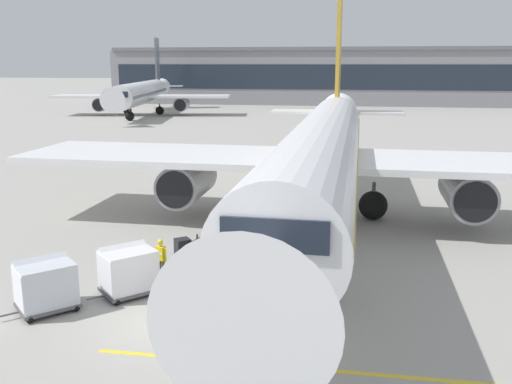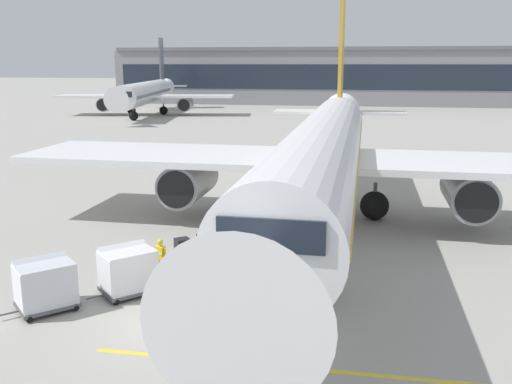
{
  "view_description": "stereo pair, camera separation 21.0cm",
  "coord_description": "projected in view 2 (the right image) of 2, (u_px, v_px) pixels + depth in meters",
  "views": [
    {
      "loc": [
        6.09,
        -17.13,
        8.76
      ],
      "look_at": [
        2.19,
        6.24,
        3.32
      ],
      "focal_mm": 39.62,
      "sensor_mm": 36.0,
      "label": 1
    },
    {
      "loc": [
        6.3,
        -17.09,
        8.76
      ],
      "look_at": [
        2.19,
        6.24,
        3.32
      ],
      "focal_mm": 39.62,
      "sensor_mm": 36.0,
      "label": 2
    }
  ],
  "objects": [
    {
      "name": "apron_guidance_line_lead_in",
      "position": [
        317.0,
        225.0,
        31.23
      ],
      "size": [
        0.2,
        110.0,
        0.01
      ],
      "color": "yellow",
      "rests_on": "ground"
    },
    {
      "name": "baggage_cart_lead",
      "position": [
        128.0,
        269.0,
        21.73
      ],
      "size": [
        2.55,
        2.55,
        1.91
      ],
      "color": "#515156",
      "rests_on": "ground"
    },
    {
      "name": "terminal_building",
      "position": [
        398.0,
        76.0,
        119.86
      ],
      "size": [
        121.27,
        14.58,
        11.94
      ],
      "color": "gray",
      "rests_on": "ground"
    },
    {
      "name": "ground_crew_by_loader",
      "position": [
        201.0,
        265.0,
        22.17
      ],
      "size": [
        0.47,
        0.42,
        1.74
      ],
      "color": "black",
      "rests_on": "ground"
    },
    {
      "name": "belt_loader",
      "position": [
        212.0,
        250.0,
        24.53
      ],
      "size": [
        5.04,
        4.38,
        2.63
      ],
      "color": "#A3A8B2",
      "rests_on": "ground"
    },
    {
      "name": "baggage_cart_second",
      "position": [
        45.0,
        283.0,
        20.33
      ],
      "size": [
        2.55,
        2.55,
        1.91
      ],
      "color": "#515156",
      "rests_on": "ground"
    },
    {
      "name": "distant_airplane",
      "position": [
        146.0,
        93.0,
        96.06
      ],
      "size": [
        30.31,
        39.48,
        13.44
      ],
      "color": "white",
      "rests_on": "ground"
    },
    {
      "name": "ground_plane",
      "position": [
        162.0,
        323.0,
        19.43
      ],
      "size": [
        600.0,
        600.0,
        0.0
      ],
      "primitive_type": "plane",
      "color": "#9E9B93"
    },
    {
      "name": "ground_crew_by_carts",
      "position": [
        161.0,
        256.0,
        23.17
      ],
      "size": [
        0.53,
        0.37,
        1.74
      ],
      "color": "#514C42",
      "rests_on": "ground"
    },
    {
      "name": "parked_airplane",
      "position": [
        324.0,
        152.0,
        31.06
      ],
      "size": [
        34.27,
        44.41,
        15.17
      ],
      "color": "white",
      "rests_on": "ground"
    },
    {
      "name": "safety_cone_engine_keepout",
      "position": [
        206.0,
        236.0,
        28.24
      ],
      "size": [
        0.53,
        0.53,
        0.61
      ],
      "color": "black",
      "rests_on": "ground"
    },
    {
      "name": "ground_crew_marshaller",
      "position": [
        131.0,
        260.0,
        22.74
      ],
      "size": [
        0.49,
        0.41,
        1.74
      ],
      "color": "#333847",
      "rests_on": "ground"
    },
    {
      "name": "apron_guidance_line_stop_bar",
      "position": [
        288.0,
        367.0,
        16.61
      ],
      "size": [
        12.0,
        0.2,
        0.01
      ],
      "color": "yellow",
      "rests_on": "ground"
    }
  ]
}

